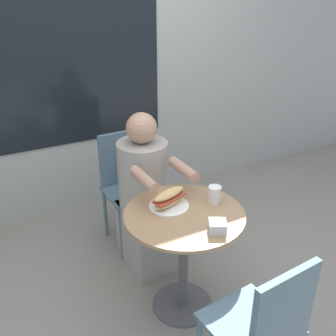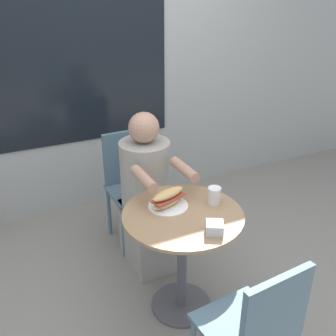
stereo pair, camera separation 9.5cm
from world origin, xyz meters
The scene contains 9 objects.
ground_plane centered at (0.00, 0.00, 0.00)m, with size 8.00×8.00×0.00m, color gray.
storefront_wall centered at (0.00, 1.53, 1.40)m, with size 8.00×0.09×2.80m.
cafe_table centered at (0.00, 0.00, 0.51)m, with size 0.70×0.70×0.70m.
diner_chair centered at (0.00, 0.88, 0.52)m, with size 0.39×0.39×0.87m.
seated_diner centered at (0.00, 0.53, 0.49)m, with size 0.36×0.62×1.13m.
empty_chair_across centered at (0.01, -0.72, 0.52)m, with size 0.41×0.41×0.87m.
sandwich_on_plate centered at (-0.04, 0.11, 0.75)m, with size 0.24×0.24×0.11m.
drink_cup centered at (0.22, 0.02, 0.75)m, with size 0.08×0.08×0.11m.
napkin_box centered at (0.07, -0.23, 0.73)m, with size 0.12×0.12×0.06m.
Camera 1 is at (-0.96, -1.64, 1.91)m, focal length 42.00 mm.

